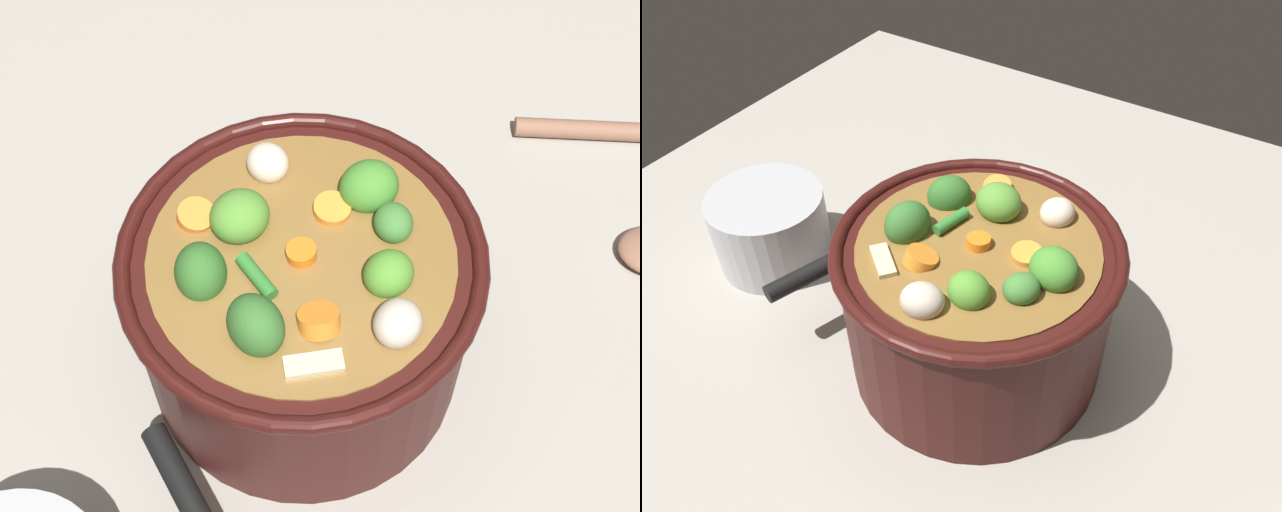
% 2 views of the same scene
% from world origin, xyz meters
% --- Properties ---
extents(ground_plane, '(1.10, 1.10, 0.00)m').
position_xyz_m(ground_plane, '(0.00, 0.00, 0.00)').
color(ground_plane, '#9E998E').
extents(cooking_pot, '(0.25, 0.25, 0.18)m').
position_xyz_m(cooking_pot, '(-0.00, -0.00, 0.08)').
color(cooking_pot, '#38110F').
rests_on(cooking_pot, ground_plane).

